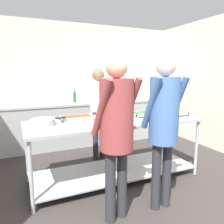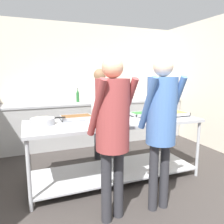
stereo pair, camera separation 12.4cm
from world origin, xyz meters
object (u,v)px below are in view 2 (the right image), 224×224
Objects in this scene: guest_serving_right at (161,117)px; water_bottle at (78,96)px; guest_serving_left at (113,123)px; serving_tray_greens at (145,114)px; serving_tray_roast at (173,114)px; broccoli_bowl at (108,118)px; plate_stack at (131,120)px; sauce_pan at (43,121)px; serving_tray_vegetables at (76,118)px; cook_behind_counter at (100,104)px.

guest_serving_right is 2.77m from water_bottle.
serving_tray_greens is at bearing 46.14° from guest_serving_left.
serving_tray_greens and serving_tray_roast have the same top height.
broccoli_bowl is 1.94m from water_bottle.
serving_tray_roast is at bearing 2.36° from broccoli_bowl.
broccoli_bowl is at bearing -165.56° from serving_tray_greens.
serving_tray_roast is (0.83, 0.16, 0.01)m from plate_stack.
plate_stack is 2.07m from water_bottle.
serving_tray_vegetables is (0.48, 0.16, -0.02)m from sauce_pan.
cook_behind_counter is at bearing 75.63° from guest_serving_left.
serving_tray_greens is 0.87m from cook_behind_counter.
sauce_pan reaches higher than serving_tray_vegetables.
water_bottle is (0.01, 1.93, 0.13)m from broccoli_bowl.
water_bottle is at bearing 98.49° from cook_behind_counter.
serving_tray_vegetables is 1.03× the size of serving_tray_greens.
serving_tray_vegetables is 1.12m from guest_serving_left.
water_bottle is at bearing 120.51° from serving_tray_roast.
guest_serving_right is at bearing -2.24° from guest_serving_left.
sauce_pan is 1.80× the size of broccoli_bowl.
guest_serving_left is (-0.55, -0.68, 0.15)m from plate_stack.
sauce_pan is 1.18m from plate_stack.
plate_stack is at bearing -21.59° from broccoli_bowl.
water_bottle is (-0.16, 1.06, 0.05)m from cook_behind_counter.
guest_serving_right is (0.01, -0.70, 0.17)m from plate_stack.
serving_tray_roast is at bearing -59.49° from water_bottle.
serving_tray_vegetables is 1.68m from water_bottle.
guest_serving_left is 0.99× the size of guest_serving_right.
serving_tray_roast is 1.26m from cook_behind_counter.
guest_serving_left is at bearing -57.12° from sauce_pan.
sauce_pan reaches higher than plate_stack.
broccoli_bowl is at bearing -90.38° from water_bottle.
cook_behind_counter is (-0.50, 0.70, 0.10)m from serving_tray_greens.
cook_behind_counter is at bearing -81.51° from water_bottle.
guest_serving_right reaches higher than serving_tray_roast.
guest_serving_right is (0.69, -1.12, 0.16)m from serving_tray_vegetables.
cook_behind_counter reaches higher than broccoli_bowl.
sauce_pan is at bearing 167.40° from plate_stack.
cook_behind_counter is (-0.13, 1.69, -0.06)m from guest_serving_right.
water_bottle is at bearing 89.62° from broccoli_bowl.
broccoli_bowl is 0.63× the size of serving_tray_roast.
guest_serving_left is 5.77× the size of water_bottle.
serving_tray_vegetables and serving_tray_greens have the same top height.
water_bottle is at bearing 97.76° from plate_stack.
broccoli_bowl reaches higher than serving_tray_roast.
broccoli_bowl is 1.13m from serving_tray_roast.
water_bottle is (0.27, 2.73, 0.00)m from guest_serving_left.
water_bottle reaches higher than serving_tray_greens.
guest_serving_left is 0.56m from guest_serving_right.
serving_tray_vegetables is at bearing 147.99° from plate_stack.
broccoli_bowl is 0.95× the size of plate_stack.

